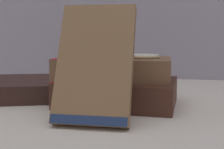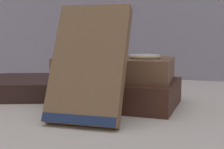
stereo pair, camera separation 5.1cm
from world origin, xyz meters
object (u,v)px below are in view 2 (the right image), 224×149
(book_side_left, at_px, (6,87))
(reading_glasses, at_px, (109,87))
(book_flat_bottom, at_px, (116,92))
(book_leaning_front, at_px, (88,67))
(book_flat_top, at_px, (113,68))
(pocket_watch, at_px, (145,56))

(book_side_left, height_order, reading_glasses, book_side_left)
(book_flat_bottom, distance_m, book_leaning_front, 0.13)
(book_flat_top, bearing_deg, pocket_watch, -0.22)
(book_side_left, bearing_deg, reading_glasses, 19.78)
(book_flat_top, relative_size, pocket_watch, 3.32)
(book_flat_bottom, height_order, book_leaning_front, book_leaning_front)
(book_flat_top, relative_size, book_leaning_front, 1.19)
(book_flat_bottom, xyz_separation_m, book_side_left, (-0.23, 0.02, -0.01))
(pocket_watch, bearing_deg, reading_glasses, 125.34)
(pocket_watch, bearing_deg, book_flat_top, -179.26)
(book_leaning_front, distance_m, pocket_watch, 0.13)
(book_flat_top, height_order, reading_glasses, book_flat_top)
(book_flat_bottom, bearing_deg, pocket_watch, 12.59)
(book_flat_bottom, height_order, book_flat_top, book_flat_top)
(book_leaning_front, bearing_deg, book_side_left, 149.00)
(book_flat_top, xyz_separation_m, book_leaning_front, (0.00, -0.12, 0.01))
(book_flat_bottom, height_order, pocket_watch, pocket_watch)
(pocket_watch, bearing_deg, book_flat_bottom, -170.84)
(reading_glasses, bearing_deg, pocket_watch, -59.38)
(book_flat_bottom, xyz_separation_m, book_leaning_front, (-0.01, -0.11, 0.05))
(book_leaning_front, height_order, reading_glasses, book_leaning_front)
(book_flat_bottom, relative_size, book_side_left, 0.81)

